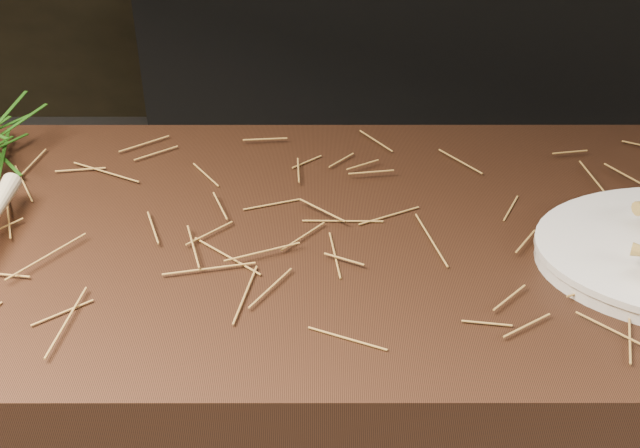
{
  "coord_description": "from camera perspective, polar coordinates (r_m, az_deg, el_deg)",
  "views": [
    {
      "loc": [
        0.02,
        -0.7,
        1.58
      ],
      "look_at": [
        0.02,
        0.23,
        0.96
      ],
      "focal_mm": 45.0,
      "sensor_mm": 36.0,
      "label": 1
    }
  ],
  "objects": [
    {
      "name": "back_counter",
      "position": [
        3.12,
        5.31,
        11.93
      ],
      "size": [
        1.82,
        0.62,
        0.84
      ],
      "color": "black",
      "rests_on": "ground"
    },
    {
      "name": "straw_bedding",
      "position": [
        1.2,
        -0.77,
        -0.12
      ],
      "size": [
        1.4,
        0.6,
        0.02
      ],
      "primitive_type": null,
      "color": "#9E6D30",
      "rests_on": "main_counter"
    },
    {
      "name": "main_counter",
      "position": [
        1.51,
        -0.63,
        -14.69
      ],
      "size": [
        2.4,
        0.7,
        0.9
      ],
      "primitive_type": "cube",
      "color": "black",
      "rests_on": "ground"
    }
  ]
}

